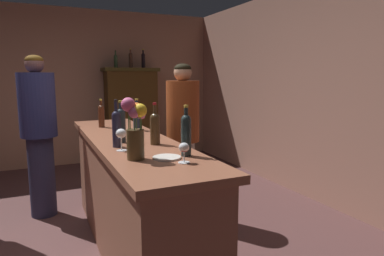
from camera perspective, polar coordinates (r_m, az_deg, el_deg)
The scene contains 19 objects.
wall_back at distance 6.11m, azimuth -23.98°, elevation 6.14°, with size 5.98×0.12×2.61m, color tan.
wall_right at distance 4.20m, azimuth 22.54°, elevation 5.41°, with size 0.12×6.49×2.61m, color #AC7965.
bar_counter at distance 2.98m, azimuth -10.18°, elevation -11.06°, with size 0.61×2.60×0.99m.
display_cabinet at distance 6.03m, azimuth -10.12°, elevation 2.42°, with size 0.94×0.42×1.64m.
wine_bottle_merlot at distance 3.25m, azimuth -9.22°, elevation 1.93°, with size 0.07×0.07×0.30m.
wine_bottle_pinot at distance 2.16m, azimuth -1.00°, elevation -0.85°, with size 0.07×0.07×0.33m.
wine_bottle_chardonnay at distance 2.67m, azimuth -11.81°, elevation 0.78°, with size 0.07×0.07×0.32m.
wine_bottle_riesling at distance 3.52m, azimuth -14.98°, elevation 2.16°, with size 0.06×0.06×0.28m.
wine_bottle_rose at distance 2.50m, azimuth -12.54°, elevation 0.18°, with size 0.06×0.06×0.34m.
wine_bottle_malbec at distance 2.55m, azimuth -6.23°, elevation 0.19°, with size 0.07×0.07×0.31m.
wine_glass_front at distance 2.00m, azimuth -1.36°, elevation -3.54°, with size 0.07×0.07×0.12m.
wine_glass_mid at distance 2.37m, azimuth -11.81°, elevation -1.08°, with size 0.07×0.07×0.15m.
flower_arrangement at distance 2.09m, azimuth -9.53°, elevation 0.35°, with size 0.15×0.14×0.38m.
cheese_plate at distance 2.13m, azimuth -4.26°, elevation -4.98°, with size 0.18×0.18×0.01m, color white.
display_bottle_left at distance 5.94m, azimuth -12.68°, elevation 11.01°, with size 0.06×0.06×0.29m.
display_bottle_midleft at distance 6.00m, azimuth -10.26°, elevation 11.27°, with size 0.06×0.06×0.32m.
display_bottle_center at distance 6.06m, azimuth -8.19°, elevation 11.30°, with size 0.07×0.07×0.32m.
patron_near_entrance at distance 3.93m, azimuth -24.31°, elevation -0.28°, with size 0.37×0.37×1.71m.
bartender at distance 3.50m, azimuth -1.53°, elevation -1.27°, with size 0.34×0.34×1.62m.
Camera 1 is at (-0.08, -2.86, 1.50)m, focal length 31.78 mm.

